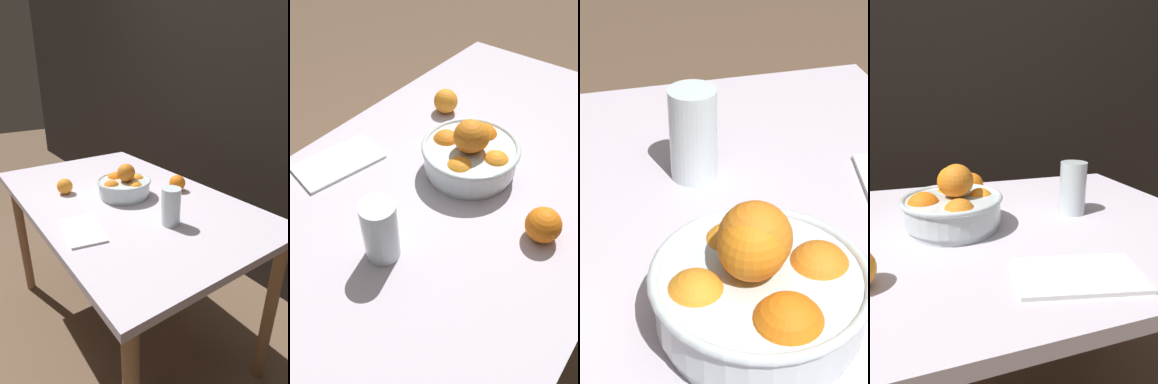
% 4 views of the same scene
% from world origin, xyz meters
% --- Properties ---
extents(dining_table, '(1.33, 0.80, 0.77)m').
position_xyz_m(dining_table, '(0.00, 0.00, 0.69)').
color(dining_table, silver).
rests_on(dining_table, ground_plane).
extents(fruit_bowl, '(0.24, 0.24, 0.16)m').
position_xyz_m(fruit_bowl, '(0.01, 0.01, 0.83)').
color(fruit_bowl, silver).
rests_on(fruit_bowl, dining_table).
extents(juice_glass, '(0.07, 0.07, 0.14)m').
position_xyz_m(juice_glass, '(0.33, 0.01, 0.84)').
color(juice_glass, '#F4A314').
rests_on(juice_glass, dining_table).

